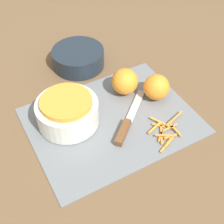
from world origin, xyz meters
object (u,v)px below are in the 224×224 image
object	(u,v)px
bowl_dark	(78,58)
orange_right	(156,87)
knife	(127,125)
orange_left	(125,81)
bowl_speckled	(67,111)

from	to	relation	value
bowl_dark	orange_right	world-z (taller)	orange_right
knife	orange_left	world-z (taller)	orange_left
bowl_speckled	knife	distance (m)	0.16
bowl_speckled	bowl_dark	xyz separation A→B (m)	(0.13, 0.22, -0.02)
knife	orange_right	distance (m)	0.15
bowl_dark	orange_left	size ratio (longest dim) A/B	2.16
bowl_speckled	bowl_dark	size ratio (longest dim) A/B	0.99
orange_right	orange_left	bearing A→B (deg)	136.68
bowl_dark	knife	world-z (taller)	bowl_dark
bowl_speckled	orange_left	xyz separation A→B (m)	(0.20, 0.03, -0.00)
bowl_dark	orange_left	bearing A→B (deg)	-71.90
orange_right	knife	bearing A→B (deg)	-156.01
knife	orange_left	bearing A→B (deg)	20.40
orange_left	orange_right	xyz separation A→B (m)	(0.07, -0.06, -0.00)
bowl_dark	orange_right	distance (m)	0.29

